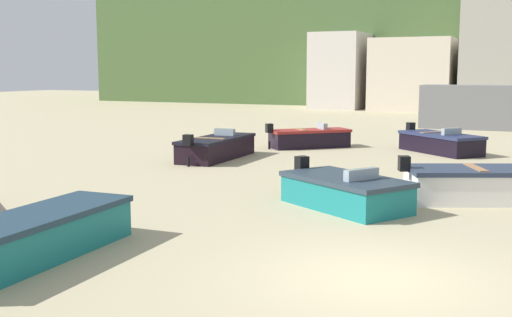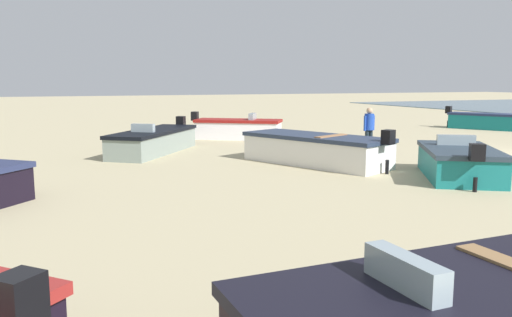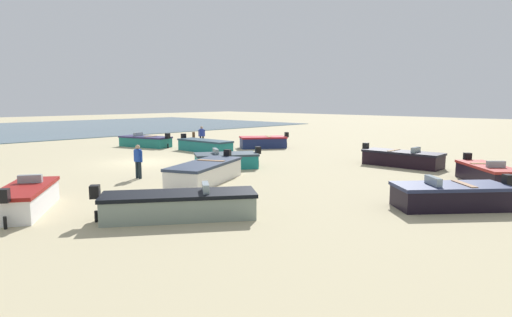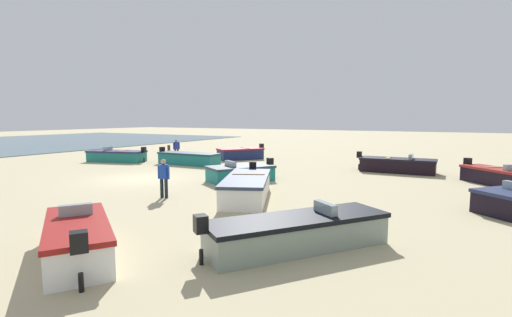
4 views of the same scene
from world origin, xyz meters
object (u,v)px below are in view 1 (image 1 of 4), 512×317
boat_teal_6 (345,192)px  boat_black_10 (216,148)px  boat_teal_5 (31,237)px  boat_white_2 (496,184)px  boat_black_4 (309,138)px  boat_black_0 (440,143)px

boat_teal_6 → boat_black_10: 9.90m
boat_teal_5 → boat_teal_6: (4.02, 6.76, -0.01)m
boat_black_10 → boat_white_2: bearing=-23.0°
boat_black_4 → boat_teal_6: 12.83m
boat_white_2 → boat_black_10: boat_white_2 is taller
boat_black_0 → boat_teal_6: (-0.62, -12.26, -0.01)m
boat_black_0 → boat_black_4: 5.77m
boat_white_2 → boat_black_10: bearing=-135.7°
boat_white_2 → boat_black_4: bearing=-161.2°
boat_black_4 → boat_teal_6: bearing=-19.8°
boat_black_0 → boat_white_2: size_ratio=0.79×
boat_black_4 → boat_black_10: (-2.13, -5.04, 0.01)m
boat_black_4 → boat_black_10: bearing=-66.4°
boat_black_4 → boat_teal_5: bearing=-40.0°
boat_black_4 → boat_teal_6: (5.13, -11.76, -0.01)m
boat_white_2 → boat_black_0: bearing=172.3°
boat_black_0 → boat_teal_6: boat_black_0 is taller
boat_black_0 → boat_teal_5: (-4.64, -19.02, 0.00)m
boat_white_2 → boat_black_10: 11.55m
boat_teal_6 → boat_teal_5: bearing=1.3°
boat_black_4 → boat_white_2: bearing=-0.8°
boat_black_4 → boat_teal_6: boat_black_4 is taller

